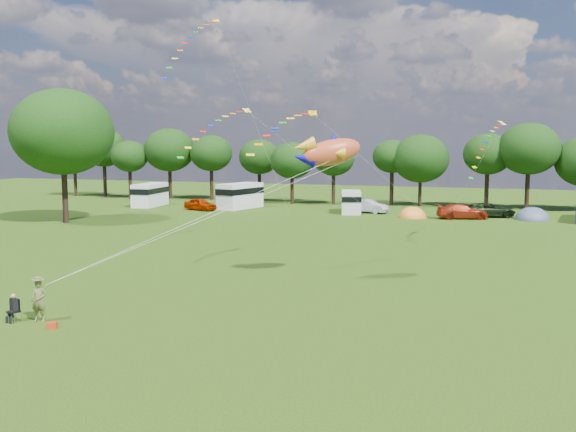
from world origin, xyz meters
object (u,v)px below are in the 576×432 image
(car_d, at_px, (489,210))
(tent_greyblue, at_px, (532,220))
(kite_flyer, at_px, (39,301))
(car_c, at_px, (462,212))
(tent_orange, at_px, (412,217))
(camp_chair, at_px, (14,305))
(big_tree, at_px, (62,132))
(campervan_c, at_px, (351,201))
(campervan_a, at_px, (150,194))
(car_a, at_px, (200,204))
(fish_kite, at_px, (327,152))
(car_b, at_px, (368,206))
(campervan_b, at_px, (240,195))

(car_d, xyz_separation_m, tent_greyblue, (4.34, -1.21, -0.75))
(car_d, height_order, kite_flyer, kite_flyer)
(car_c, height_order, tent_orange, car_c)
(camp_chair, bearing_deg, big_tree, 146.91)
(big_tree, distance_m, camp_chair, 37.56)
(car_d, height_order, campervan_c, campervan_c)
(campervan_a, height_order, kite_flyer, campervan_a)
(car_a, distance_m, campervan_c, 17.74)
(car_c, bearing_deg, tent_orange, 79.74)
(car_d, relative_size, fish_kite, 1.39)
(camp_chair, relative_size, fish_kite, 0.32)
(big_tree, xyz_separation_m, car_b, (27.00, 18.22, -8.26))
(car_a, bearing_deg, fish_kite, -125.69)
(car_b, xyz_separation_m, fish_kite, (4.85, -36.94, 6.76))
(campervan_c, height_order, tent_orange, campervan_c)
(car_d, bearing_deg, campervan_a, 73.10)
(tent_greyblue, bearing_deg, kite_flyer, -115.98)
(car_d, bearing_deg, tent_greyblue, -124.17)
(kite_flyer, bearing_deg, car_a, 92.79)
(car_c, height_order, campervan_c, campervan_c)
(car_b, xyz_separation_m, tent_orange, (5.40, -3.10, -0.74))
(big_tree, height_order, car_a, big_tree)
(car_a, relative_size, car_b, 1.01)
(fish_kite, bearing_deg, car_d, 46.64)
(big_tree, distance_m, car_d, 44.86)
(big_tree, height_order, fish_kite, big_tree)
(tent_greyblue, relative_size, kite_flyer, 2.03)
(car_b, height_order, tent_orange, car_b)
(big_tree, distance_m, campervan_c, 31.62)
(tent_orange, xyz_separation_m, tent_greyblue, (12.07, 1.93, -0.00))
(car_a, xyz_separation_m, campervan_c, (17.50, 2.85, 0.61))
(campervan_c, distance_m, tent_greyblue, 19.33)
(car_d, bearing_deg, car_a, 77.76)
(camp_chair, bearing_deg, fish_kite, 68.79)
(campervan_b, height_order, tent_greyblue, campervan_b)
(big_tree, bearing_deg, tent_orange, 25.01)
(car_b, height_order, car_d, car_d)
(car_b, bearing_deg, car_d, -73.75)
(car_a, xyz_separation_m, kite_flyer, (13.78, -44.79, 0.24))
(campervan_b, relative_size, tent_orange, 2.05)
(camp_chair, bearing_deg, campervan_c, 107.39)
(tent_orange, bearing_deg, tent_greyblue, 9.11)
(campervan_c, xyz_separation_m, tent_greyblue, (19.28, -0.45, -1.31))
(campervan_b, xyz_separation_m, tent_greyblue, (33.17, -1.16, -1.61))
(kite_flyer, xyz_separation_m, camp_chair, (-1.09, -0.32, -0.19))
(campervan_a, bearing_deg, car_c, -96.01)
(campervan_c, bearing_deg, tent_orange, -122.07)
(car_d, height_order, tent_greyblue, car_d)
(car_a, distance_m, car_b, 19.63)
(big_tree, distance_m, campervan_b, 22.67)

